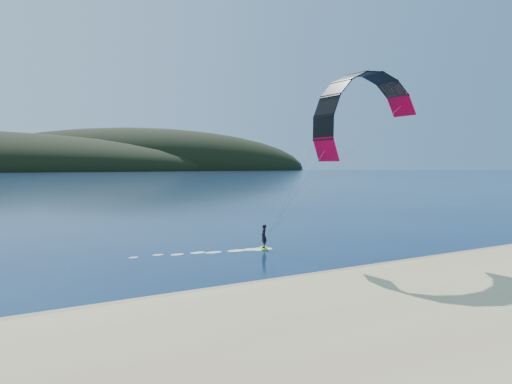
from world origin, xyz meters
TOP-DOWN VIEW (x-y plane):
  - ground at (0.00, 0.00)m, footprint 1800.00×1800.00m
  - wet_sand at (0.00, 4.50)m, footprint 220.00×2.50m
  - kitesurfer_near at (12.46, 9.29)m, footprint 21.00×9.14m

SIDE VIEW (x-z plane):
  - ground at x=0.00m, z-range 0.00..0.00m
  - wet_sand at x=0.00m, z-range 0.00..0.10m
  - kitesurfer_near at x=12.46m, z-range 2.42..15.95m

